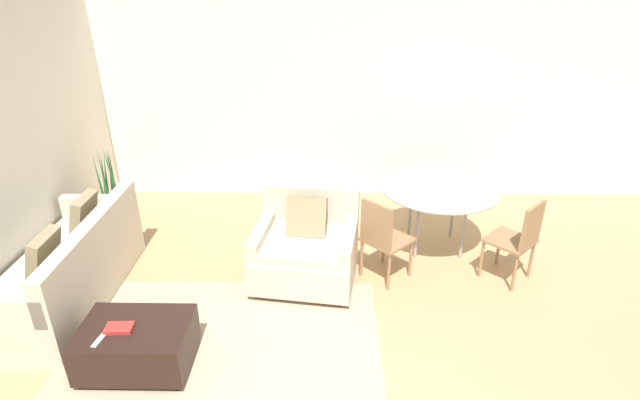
# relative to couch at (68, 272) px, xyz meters

# --- Properties ---
(wall_back) EXTENTS (12.00, 0.06, 2.75)m
(wall_back) POSITION_rel_couch_xyz_m (2.66, 2.55, 1.07)
(wall_back) COLOR white
(wall_back) RESTS_ON ground_plane
(area_rug) EXTENTS (2.66, 1.71, 0.01)m
(area_rug) POSITION_rel_couch_xyz_m (1.60, -0.56, -0.30)
(area_rug) COLOR tan
(area_rug) RESTS_ON ground_plane
(couch) EXTENTS (0.84, 1.94, 0.90)m
(couch) POSITION_rel_couch_xyz_m (0.00, 0.00, 0.00)
(couch) COLOR beige
(couch) RESTS_ON ground_plane
(armchair) EXTENTS (1.11, 1.02, 0.89)m
(armchair) POSITION_rel_couch_xyz_m (2.26, 0.39, 0.05)
(armchair) COLOR beige
(armchair) RESTS_ON ground_plane
(ottoman) EXTENTS (0.86, 0.61, 0.38)m
(ottoman) POSITION_rel_couch_xyz_m (0.96, -0.88, -0.09)
(ottoman) COLOR black
(ottoman) RESTS_ON ground_plane
(book_stack) EXTENTS (0.22, 0.14, 0.03)m
(book_stack) POSITION_rel_couch_xyz_m (0.86, -0.91, 0.10)
(book_stack) COLOR #B72D28
(book_stack) RESTS_ON ottoman
(tv_remote_primary) EXTENTS (0.07, 0.17, 0.01)m
(tv_remote_primary) POSITION_rel_couch_xyz_m (0.75, -1.04, 0.09)
(tv_remote_primary) COLOR #B7B7BC
(tv_remote_primary) RESTS_ON ottoman
(potted_plant) EXTENTS (0.42, 0.42, 1.13)m
(potted_plant) POSITION_rel_couch_xyz_m (-0.09, 1.35, -0.05)
(potted_plant) COLOR #333338
(potted_plant) RESTS_ON ground_plane
(dining_table) EXTENTS (1.29, 1.29, 0.74)m
(dining_table) POSITION_rel_couch_xyz_m (3.71, 1.07, 0.37)
(dining_table) COLOR #8C9E99
(dining_table) RESTS_ON ground_plane
(dining_chair_near_left) EXTENTS (0.59, 0.59, 0.90)m
(dining_chair_near_left) POSITION_rel_couch_xyz_m (3.03, 0.39, 0.22)
(dining_chair_near_left) COLOR #93704C
(dining_chair_near_left) RESTS_ON ground_plane
(dining_chair_near_right) EXTENTS (0.59, 0.59, 0.90)m
(dining_chair_near_right) POSITION_rel_couch_xyz_m (4.39, 0.39, 0.22)
(dining_chair_near_right) COLOR #93704C
(dining_chair_near_right) RESTS_ON ground_plane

